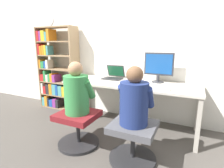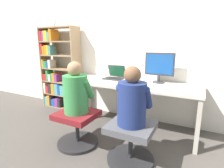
{
  "view_description": "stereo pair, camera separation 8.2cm",
  "coord_description": "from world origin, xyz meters",
  "views": [
    {
      "loc": [
        0.86,
        -2.09,
        1.26
      ],
      "look_at": [
        -0.19,
        0.13,
        0.71
      ],
      "focal_mm": 28.0,
      "sensor_mm": 36.0,
      "label": 1
    },
    {
      "loc": [
        0.93,
        -2.05,
        1.26
      ],
      "look_at": [
        -0.19,
        0.13,
        0.71
      ],
      "focal_mm": 28.0,
      "sensor_mm": 36.0,
      "label": 2
    }
  ],
  "objects": [
    {
      "name": "ground_plane",
      "position": [
        0.0,
        0.0,
        0.0
      ],
      "size": [
        14.0,
        14.0,
        0.0
      ],
      "primitive_type": "plane",
      "color": "#4C4742"
    },
    {
      "name": "wall_back",
      "position": [
        0.0,
        0.76,
        1.3
      ],
      "size": [
        10.0,
        0.05,
        2.6
      ],
      "color": "white",
      "rests_on": "ground_plane"
    },
    {
      "name": "desk",
      "position": [
        0.0,
        0.35,
        0.64
      ],
      "size": [
        2.01,
        0.69,
        0.7
      ],
      "color": "beige",
      "rests_on": "ground_plane"
    },
    {
      "name": "desktop_monitor",
      "position": [
        0.38,
        0.56,
        0.94
      ],
      "size": [
        0.43,
        0.18,
        0.45
      ],
      "color": "#333338",
      "rests_on": "desk"
    },
    {
      "name": "laptop",
      "position": [
        -0.35,
        0.53,
        0.75
      ],
      "size": [
        0.31,
        0.29,
        0.22
      ],
      "color": "#2D2D30",
      "rests_on": "desk"
    },
    {
      "name": "keyboard",
      "position": [
        0.39,
        0.13,
        0.71
      ],
      "size": [
        0.45,
        0.13,
        0.03
      ],
      "color": "silver",
      "rests_on": "desk"
    },
    {
      "name": "computer_mouse_by_keyboard",
      "position": [
        0.1,
        0.15,
        0.72
      ],
      "size": [
        0.07,
        0.1,
        0.04
      ],
      "color": "#99999E",
      "rests_on": "desk"
    },
    {
      "name": "office_chair_left",
      "position": [
        0.33,
        -0.42,
        0.25
      ],
      "size": [
        0.53,
        0.53,
        0.43
      ],
      "color": "#262628",
      "rests_on": "ground_plane"
    },
    {
      "name": "office_chair_right",
      "position": [
        -0.41,
        -0.42,
        0.25
      ],
      "size": [
        0.53,
        0.53,
        0.43
      ],
      "color": "#262628",
      "rests_on": "ground_plane"
    },
    {
      "name": "person_at_monitor",
      "position": [
        0.33,
        -0.42,
        0.7
      ],
      "size": [
        0.37,
        0.32,
        0.62
      ],
      "color": "navy",
      "rests_on": "office_chair_left"
    },
    {
      "name": "person_at_laptop",
      "position": [
        -0.41,
        -0.42,
        0.71
      ],
      "size": [
        0.37,
        0.32,
        0.64
      ],
      "color": "#388C47",
      "rests_on": "office_chair_right"
    },
    {
      "name": "bookshelf",
      "position": [
        -1.65,
        0.53,
        0.72
      ],
      "size": [
        0.83,
        0.28,
        1.59
      ],
      "color": "#997A56",
      "rests_on": "ground_plane"
    },
    {
      "name": "desk_clock",
      "position": [
        -1.6,
        0.47,
        1.68
      ],
      "size": [
        0.16,
        0.03,
        0.18
      ],
      "color": "#B2B2B7",
      "rests_on": "bookshelf"
    }
  ]
}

